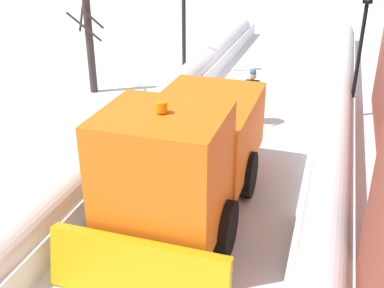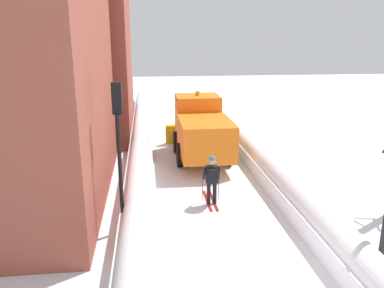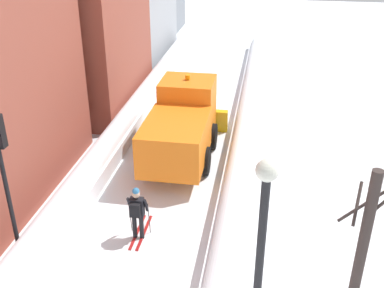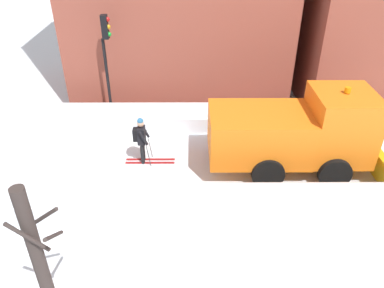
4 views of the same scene
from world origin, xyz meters
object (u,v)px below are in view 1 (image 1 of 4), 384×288
object	(u,v)px
plow_truck	(187,153)
bare_tree_near	(89,41)
skier	(252,94)
traffic_light_pole	(365,19)

from	to	relation	value
plow_truck	bare_tree_near	xyz separation A→B (m)	(5.89, -6.72, 0.46)
skier	bare_tree_near	world-z (taller)	bare_tree_near
bare_tree_near	plow_truck	bearing A→B (deg)	131.24
traffic_light_pole	bare_tree_near	distance (m)	9.40
plow_truck	bare_tree_near	size ratio (longest dim) A/B	1.59
plow_truck	traffic_light_pole	size ratio (longest dim) A/B	1.31
traffic_light_pole	bare_tree_near	xyz separation A→B (m)	(9.31, 0.24, -1.26)
skier	plow_truck	bearing A→B (deg)	86.00
skier	traffic_light_pole	world-z (taller)	traffic_light_pole
plow_truck	skier	size ratio (longest dim) A/B	3.31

